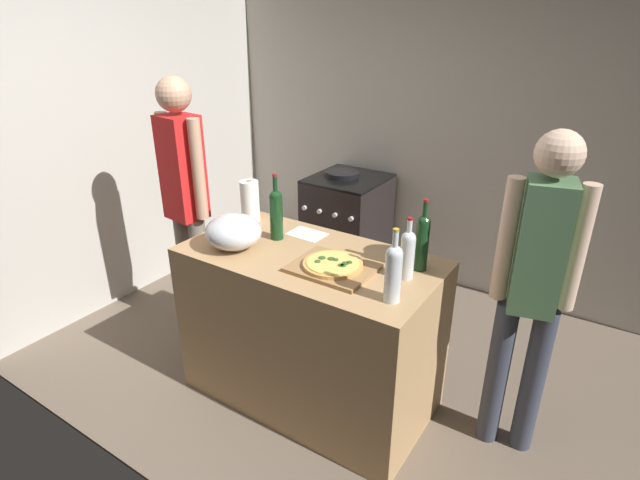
{
  "coord_description": "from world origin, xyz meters",
  "views": [
    {
      "loc": [
        1.38,
        -1.29,
        2.07
      ],
      "look_at": [
        0.04,
        0.74,
        0.97
      ],
      "focal_mm": 28.08,
      "sensor_mm": 36.0,
      "label": 1
    }
  ],
  "objects_px": {
    "paper_towel_roll": "(250,201)",
    "wine_bottle_clear": "(408,252)",
    "pizza": "(333,264)",
    "wine_bottle_amber": "(422,240)",
    "mixing_bowl": "(234,232)",
    "person_in_stripes": "(185,194)",
    "wine_bottle_dark": "(276,212)",
    "stove": "(347,227)",
    "person_in_red": "(533,284)",
    "wine_bottle_green": "(393,271)"
  },
  "relations": [
    {
      "from": "person_in_stripes",
      "to": "wine_bottle_amber",
      "type": "bearing_deg",
      "value": 2.04
    },
    {
      "from": "wine_bottle_clear",
      "to": "stove",
      "type": "distance_m",
      "value": 1.87
    },
    {
      "from": "wine_bottle_green",
      "to": "stove",
      "type": "xyz_separation_m",
      "value": [
        -1.16,
        1.6,
        -0.62
      ]
    },
    {
      "from": "wine_bottle_green",
      "to": "person_in_stripes",
      "type": "bearing_deg",
      "value": 169.71
    },
    {
      "from": "person_in_stripes",
      "to": "person_in_red",
      "type": "xyz_separation_m",
      "value": [
        2.1,
        0.15,
        -0.07
      ]
    },
    {
      "from": "wine_bottle_clear",
      "to": "stove",
      "type": "bearing_deg",
      "value": 129.37
    },
    {
      "from": "wine_bottle_dark",
      "to": "paper_towel_roll",
      "type": "bearing_deg",
      "value": 157.55
    },
    {
      "from": "person_in_stripes",
      "to": "paper_towel_roll",
      "type": "bearing_deg",
      "value": 10.48
    },
    {
      "from": "stove",
      "to": "wine_bottle_clear",
      "type": "bearing_deg",
      "value": -50.63
    },
    {
      "from": "pizza",
      "to": "wine_bottle_amber",
      "type": "relative_size",
      "value": 0.81
    },
    {
      "from": "mixing_bowl",
      "to": "paper_towel_roll",
      "type": "bearing_deg",
      "value": 117.43
    },
    {
      "from": "wine_bottle_clear",
      "to": "stove",
      "type": "xyz_separation_m",
      "value": [
        -1.12,
        1.37,
        -0.61
      ]
    },
    {
      "from": "mixing_bowl",
      "to": "person_in_stripes",
      "type": "relative_size",
      "value": 0.17
    },
    {
      "from": "wine_bottle_amber",
      "to": "person_in_stripes",
      "type": "height_order",
      "value": "person_in_stripes"
    },
    {
      "from": "wine_bottle_green",
      "to": "stove",
      "type": "bearing_deg",
      "value": 125.94
    },
    {
      "from": "mixing_bowl",
      "to": "person_in_stripes",
      "type": "distance_m",
      "value": 0.7
    },
    {
      "from": "pizza",
      "to": "person_in_red",
      "type": "distance_m",
      "value": 0.93
    },
    {
      "from": "wine_bottle_amber",
      "to": "wine_bottle_green",
      "type": "bearing_deg",
      "value": -87.8
    },
    {
      "from": "pizza",
      "to": "wine_bottle_dark",
      "type": "distance_m",
      "value": 0.5
    },
    {
      "from": "wine_bottle_clear",
      "to": "pizza",
      "type": "bearing_deg",
      "value": -159.66
    },
    {
      "from": "wine_bottle_amber",
      "to": "wine_bottle_green",
      "type": "relative_size",
      "value": 1.07
    },
    {
      "from": "mixing_bowl",
      "to": "person_in_stripes",
      "type": "xyz_separation_m",
      "value": [
        -0.65,
        0.26,
        0.01
      ]
    },
    {
      "from": "wine_bottle_dark",
      "to": "stove",
      "type": "xyz_separation_m",
      "value": [
        -0.32,
        1.34,
        -0.63
      ]
    },
    {
      "from": "mixing_bowl",
      "to": "stove",
      "type": "distance_m",
      "value": 1.68
    },
    {
      "from": "wine_bottle_green",
      "to": "person_in_red",
      "type": "bearing_deg",
      "value": 41.32
    },
    {
      "from": "wine_bottle_dark",
      "to": "person_in_red",
      "type": "xyz_separation_m",
      "value": [
        1.33,
        0.18,
        -0.13
      ]
    },
    {
      "from": "stove",
      "to": "wine_bottle_green",
      "type": "bearing_deg",
      "value": -54.06
    },
    {
      "from": "pizza",
      "to": "stove",
      "type": "distance_m",
      "value": 1.76
    },
    {
      "from": "wine_bottle_dark",
      "to": "stove",
      "type": "relative_size",
      "value": 0.41
    },
    {
      "from": "wine_bottle_green",
      "to": "person_in_red",
      "type": "height_order",
      "value": "person_in_red"
    },
    {
      "from": "paper_towel_roll",
      "to": "wine_bottle_clear",
      "type": "xyz_separation_m",
      "value": [
        1.09,
        -0.15,
        0.01
      ]
    },
    {
      "from": "wine_bottle_dark",
      "to": "stove",
      "type": "bearing_deg",
      "value": 103.52
    },
    {
      "from": "wine_bottle_amber",
      "to": "person_in_red",
      "type": "height_order",
      "value": "person_in_red"
    },
    {
      "from": "wine_bottle_amber",
      "to": "wine_bottle_clear",
      "type": "xyz_separation_m",
      "value": [
        -0.02,
        -0.12,
        -0.02
      ]
    },
    {
      "from": "wine_bottle_amber",
      "to": "paper_towel_roll",
      "type": "bearing_deg",
      "value": 178.46
    },
    {
      "from": "paper_towel_roll",
      "to": "wine_bottle_dark",
      "type": "height_order",
      "value": "wine_bottle_dark"
    },
    {
      "from": "pizza",
      "to": "wine_bottle_clear",
      "type": "xyz_separation_m",
      "value": [
        0.33,
        0.12,
        0.1
      ]
    },
    {
      "from": "pizza",
      "to": "wine_bottle_dark",
      "type": "height_order",
      "value": "wine_bottle_dark"
    },
    {
      "from": "paper_towel_roll",
      "to": "person_in_stripes",
      "type": "bearing_deg",
      "value": -169.52
    },
    {
      "from": "pizza",
      "to": "wine_bottle_clear",
      "type": "bearing_deg",
      "value": 20.34
    },
    {
      "from": "mixing_bowl",
      "to": "person_in_red",
      "type": "relative_size",
      "value": 0.18
    },
    {
      "from": "wine_bottle_green",
      "to": "person_in_stripes",
      "type": "relative_size",
      "value": 0.2
    },
    {
      "from": "stove",
      "to": "person_in_red",
      "type": "relative_size",
      "value": 0.55
    },
    {
      "from": "wine_bottle_amber",
      "to": "wine_bottle_dark",
      "type": "bearing_deg",
      "value": -173.6
    },
    {
      "from": "wine_bottle_green",
      "to": "wine_bottle_clear",
      "type": "distance_m",
      "value": 0.23
    },
    {
      "from": "wine_bottle_clear",
      "to": "person_in_red",
      "type": "xyz_separation_m",
      "value": [
        0.54,
        0.21,
        -0.1
      ]
    },
    {
      "from": "person_in_stripes",
      "to": "wine_bottle_clear",
      "type": "bearing_deg",
      "value": -2.21
    },
    {
      "from": "wine_bottle_dark",
      "to": "person_in_stripes",
      "type": "relative_size",
      "value": 0.22
    },
    {
      "from": "wine_bottle_amber",
      "to": "wine_bottle_dark",
      "type": "height_order",
      "value": "wine_bottle_dark"
    },
    {
      "from": "wine_bottle_clear",
      "to": "wine_bottle_dark",
      "type": "relative_size",
      "value": 0.82
    }
  ]
}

